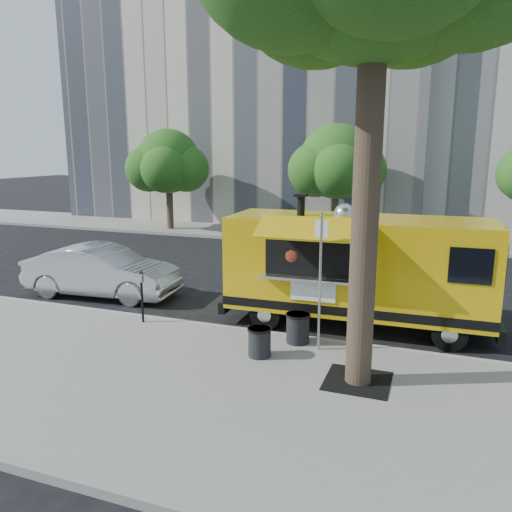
{
  "coord_description": "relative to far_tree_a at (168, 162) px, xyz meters",
  "views": [
    {
      "loc": [
        3.79,
        -11.58,
        4.41
      ],
      "look_at": [
        -0.46,
        0.0,
        1.77
      ],
      "focal_mm": 35.0,
      "sensor_mm": 36.0,
      "label": 1
    }
  ],
  "objects": [
    {
      "name": "trash_bin_right",
      "position": [
        11.02,
        -13.61,
        -3.27
      ],
      "size": [
        0.56,
        0.56,
        0.67
      ],
      "color": "black",
      "rests_on": "sidewalk"
    },
    {
      "name": "tree_well",
      "position": [
        12.6,
        -15.1,
        -3.62
      ],
      "size": [
        1.2,
        1.2,
        0.02
      ],
      "primitive_type": "cube",
      "color": "black",
      "rests_on": "sidewalk"
    },
    {
      "name": "food_truck",
      "position": [
        11.97,
        -11.73,
        -2.23
      ],
      "size": [
        6.74,
        3.23,
        3.29
      ],
      "rotation": [
        0.0,
        0.0,
        0.03
      ],
      "color": "gold",
      "rests_on": "ground"
    },
    {
      "name": "far_tree_a",
      "position": [
        0.0,
        0.0,
        0.0
      ],
      "size": [
        3.42,
        3.42,
        5.36
      ],
      "color": "#33261C",
      "rests_on": "far_sidewalk"
    },
    {
      "name": "far_tree_b",
      "position": [
        9.0,
        0.4,
        0.06
      ],
      "size": [
        3.6,
        3.6,
        5.5
      ],
      "color": "#33261C",
      "rests_on": "far_sidewalk"
    },
    {
      "name": "curb",
      "position": [
        10.0,
        -13.23,
        -3.7
      ],
      "size": [
        60.0,
        0.14,
        0.16
      ],
      "primitive_type": "cube",
      "color": "#999993",
      "rests_on": "ground"
    },
    {
      "name": "sedan",
      "position": [
        4.31,
        -11.67,
        -3.0
      ],
      "size": [
        4.83,
        2.0,
        1.56
      ],
      "primitive_type": "imported",
      "rotation": [
        0.0,
        0.0,
        1.65
      ],
      "color": "#B9BBC1",
      "rests_on": "ground"
    },
    {
      "name": "trash_bin_left",
      "position": [
        10.47,
        -14.62,
        -3.3
      ],
      "size": [
        0.51,
        0.51,
        0.62
      ],
      "color": "black",
      "rests_on": "sidewalk"
    },
    {
      "name": "far_sidewalk",
      "position": [
        10.0,
        1.2,
        -3.7
      ],
      "size": [
        60.0,
        5.0,
        0.15
      ],
      "primitive_type": "cube",
      "color": "gray",
      "rests_on": "ground"
    },
    {
      "name": "sidewalk",
      "position": [
        10.0,
        -16.3,
        -3.7
      ],
      "size": [
        60.0,
        6.0,
        0.15
      ],
      "primitive_type": "cube",
      "color": "gray",
      "rests_on": "ground"
    },
    {
      "name": "building_left",
      "position": [
        2.0,
        9.7,
        8.22
      ],
      "size": [
        22.0,
        14.0,
        24.0
      ],
      "primitive_type": "cube",
      "color": "beige",
      "rests_on": "ground"
    },
    {
      "name": "parking_meter",
      "position": [
        7.0,
        -13.65,
        -2.79
      ],
      "size": [
        0.11,
        0.11,
        1.33
      ],
      "color": "black",
      "rests_on": "sidewalk"
    },
    {
      "name": "sign_post",
      "position": [
        11.55,
        -13.85,
        -1.93
      ],
      "size": [
        0.28,
        0.06,
        3.0
      ],
      "color": "silver",
      "rests_on": "sidewalk"
    },
    {
      "name": "ground",
      "position": [
        10.0,
        -12.3,
        -3.78
      ],
      "size": [
        120.0,
        120.0,
        0.0
      ],
      "primitive_type": "plane",
      "color": "black",
      "rests_on": "ground"
    }
  ]
}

